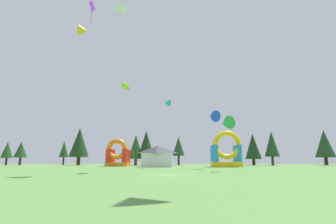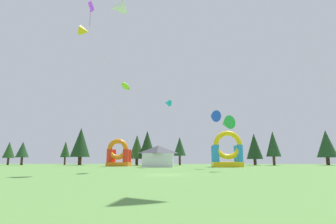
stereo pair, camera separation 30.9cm
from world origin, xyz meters
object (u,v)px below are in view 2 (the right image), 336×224
at_px(kite_lime_parafoil, 125,86).
at_px(kite_blue_delta, 213,116).
at_px(kite_purple_diamond, 90,9).
at_px(inflatable_blue_arch, 119,156).
at_px(festival_tent, 158,156).
at_px(kite_green_delta, 226,123).
at_px(inflatable_orange_dome, 227,154).
at_px(kite_cyan_delta, 167,103).
at_px(kite_white_delta, 118,7).
at_px(kite_yellow_delta, 84,31).

bearing_deg(kite_lime_parafoil, kite_blue_delta, 45.38).
xyz_separation_m(kite_blue_delta, kite_purple_diamond, (-14.38, -25.45, 6.52)).
bearing_deg(kite_blue_delta, kite_lime_parafoil, -134.62).
height_order(inflatable_blue_arch, festival_tent, inflatable_blue_arch).
xyz_separation_m(kite_green_delta, inflatable_orange_dome, (3.11, 19.00, -3.97)).
height_order(kite_cyan_delta, inflatable_orange_dome, kite_cyan_delta).
relative_size(kite_white_delta, festival_tent, 3.72).
bearing_deg(inflatable_blue_arch, kite_yellow_delta, -117.33).
bearing_deg(kite_lime_parafoil, festival_tent, 82.77).
relative_size(kite_green_delta, kite_blue_delta, 0.73).
bearing_deg(kite_green_delta, kite_blue_delta, 93.07).
bearing_deg(kite_blue_delta, kite_purple_diamond, -119.47).
bearing_deg(kite_lime_parafoil, kite_cyan_delta, 74.47).
bearing_deg(kite_white_delta, kite_blue_delta, 48.87).
relative_size(kite_lime_parafoil, kite_purple_diamond, 0.72).
bearing_deg(kite_purple_diamond, kite_lime_parafoil, 84.82).
bearing_deg(kite_cyan_delta, kite_lime_parafoil, -105.53).
height_order(kite_green_delta, inflatable_blue_arch, kite_green_delta).
relative_size(kite_blue_delta, inflatable_orange_dome, 1.42).
height_order(kite_yellow_delta, inflatable_blue_arch, kite_yellow_delta).
xyz_separation_m(kite_yellow_delta, festival_tent, (15.12, 4.60, -25.58)).
bearing_deg(kite_yellow_delta, kite_purple_diamond, -68.51).
bearing_deg(festival_tent, kite_cyan_delta, -62.34).
relative_size(kite_green_delta, festival_tent, 1.26).
xyz_separation_m(kite_white_delta, kite_yellow_delta, (-11.67, 19.38, 6.27)).
relative_size(kite_cyan_delta, festival_tent, 2.17).
bearing_deg(kite_cyan_delta, kite_green_delta, -57.53).
xyz_separation_m(kite_green_delta, festival_tent, (-11.13, 18.21, -4.47)).
distance_m(kite_green_delta, inflatable_orange_dome, 19.66).
bearing_deg(inflatable_orange_dome, kite_yellow_delta, -169.61).
xyz_separation_m(kite_lime_parafoil, kite_purple_diamond, (-1.09, -11.98, 4.42)).
bearing_deg(kite_purple_diamond, festival_tent, 83.51).
relative_size(kite_green_delta, inflatable_orange_dome, 1.05).
bearing_deg(inflatable_blue_arch, kite_green_delta, -49.55).
relative_size(kite_blue_delta, festival_tent, 1.71).
distance_m(kite_blue_delta, inflatable_orange_dome, 11.51).
bearing_deg(kite_purple_diamond, kite_blue_delta, 60.53).
bearing_deg(kite_cyan_delta, kite_purple_diamond, -101.39).
height_order(kite_blue_delta, inflatable_blue_arch, kite_blue_delta).
xyz_separation_m(kite_blue_delta, kite_cyan_delta, (-8.47, 3.89, 3.25)).
xyz_separation_m(kite_cyan_delta, inflatable_orange_dome, (12.14, 4.82, -9.84)).
bearing_deg(inflatable_blue_arch, kite_purple_diamond, -81.65).
bearing_deg(kite_cyan_delta, festival_tent, 117.66).
bearing_deg(inflatable_orange_dome, kite_green_delta, -99.30).
bearing_deg(kite_blue_delta, festival_tent, 143.22).
bearing_deg(kite_yellow_delta, festival_tent, 16.91).
height_order(kite_blue_delta, kite_purple_diamond, kite_purple_diamond).
xyz_separation_m(inflatable_orange_dome, festival_tent, (-14.25, -0.79, -0.51)).
bearing_deg(kite_blue_delta, kite_yellow_delta, 172.65).
relative_size(kite_blue_delta, kite_yellow_delta, 0.36).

